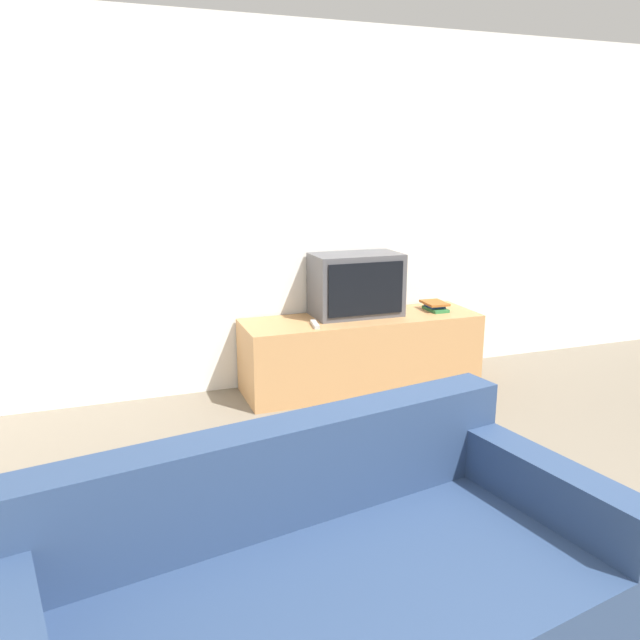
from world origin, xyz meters
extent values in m
cube|color=white|center=(0.00, 3.03, 1.30)|extent=(9.00, 0.06, 2.60)
cube|color=tan|center=(0.19, 2.71, 0.27)|extent=(1.77, 0.53, 0.54)
cube|color=#4C4C51|center=(0.17, 2.80, 0.77)|extent=(0.65, 0.36, 0.46)
cube|color=black|center=(0.17, 2.62, 0.77)|extent=(0.57, 0.01, 0.38)
cube|color=navy|center=(-1.10, 0.44, 0.64)|extent=(1.79, 0.47, 0.35)
cube|color=navy|center=(-0.22, 0.23, 0.33)|extent=(0.29, 0.89, 0.66)
cube|color=#2D753D|center=(0.81, 2.72, 0.55)|extent=(0.12, 0.21, 0.02)
cube|color=#23478E|center=(0.81, 2.74, 0.57)|extent=(0.12, 0.15, 0.02)
cube|color=#995623|center=(0.80, 2.74, 0.59)|extent=(0.17, 0.22, 0.02)
cube|color=#B7B7B7|center=(-0.22, 2.59, 0.55)|extent=(0.07, 0.19, 0.02)
camera|label=1|loc=(-1.60, -1.37, 1.64)|focal=35.00mm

